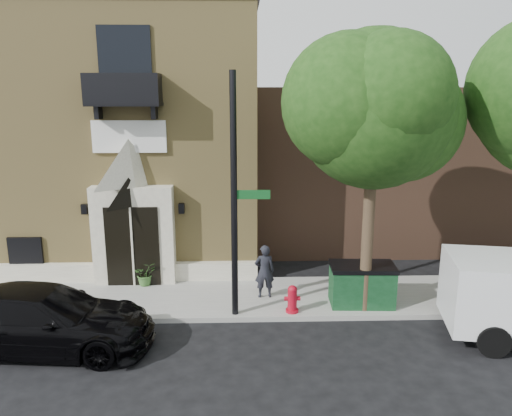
{
  "coord_description": "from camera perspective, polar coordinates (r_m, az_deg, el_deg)",
  "views": [
    {
      "loc": [
        2.48,
        -12.79,
        6.4
      ],
      "look_at": [
        2.93,
        2.0,
        2.81
      ],
      "focal_mm": 35.0,
      "sensor_mm": 36.0,
      "label": 1
    }
  ],
  "objects": [
    {
      "name": "ground",
      "position": [
        14.51,
        -11.68,
        -12.82
      ],
      "size": [
        120.0,
        120.0,
        0.0
      ],
      "primitive_type": "plane",
      "color": "black",
      "rests_on": "ground"
    },
    {
      "name": "neighbour_building",
      "position": [
        23.99,
        21.74,
        5.02
      ],
      "size": [
        18.0,
        8.0,
        6.4
      ],
      "primitive_type": "cube",
      "color": "brown",
      "rests_on": "ground"
    },
    {
      "name": "pedestrian_near",
      "position": [
        15.21,
        0.97,
        -7.24
      ],
      "size": [
        0.64,
        0.45,
        1.66
      ],
      "primitive_type": "imported",
      "rotation": [
        0.0,
        0.0,
        3.23
      ],
      "color": "black",
      "rests_on": "sidewalk"
    },
    {
      "name": "black_sedan",
      "position": [
        13.75,
        -23.08,
        -11.58
      ],
      "size": [
        5.59,
        2.61,
        1.58
      ],
      "primitive_type": "imported",
      "rotation": [
        0.0,
        0.0,
        1.5
      ],
      "color": "black",
      "rests_on": "ground"
    },
    {
      "name": "street_tree_left",
      "position": [
        13.62,
        13.62,
        11.03
      ],
      "size": [
        4.97,
        4.38,
        7.77
      ],
      "color": "#38281C",
      "rests_on": "sidewalk"
    },
    {
      "name": "church",
      "position": [
        21.52,
        -16.63,
        8.38
      ],
      "size": [
        12.2,
        11.01,
        9.3
      ],
      "color": "tan",
      "rests_on": "ground"
    },
    {
      "name": "street_sign",
      "position": [
        13.38,
        -2.45,
        1.17
      ],
      "size": [
        1.06,
        1.06,
        6.68
      ],
      "rotation": [
        0.0,
        0.0,
        -0.01
      ],
      "color": "black",
      "rests_on": "sidewalk"
    },
    {
      "name": "sidewalk",
      "position": [
        15.69,
        -7.11,
        -10.23
      ],
      "size": [
        42.0,
        3.0,
        0.15
      ],
      "primitive_type": "cube",
      "color": "gray",
      "rests_on": "ground"
    },
    {
      "name": "planter",
      "position": [
        16.63,
        -12.52,
        -7.3
      ],
      "size": [
        0.87,
        0.8,
        0.79
      ],
      "primitive_type": "imported",
      "rotation": [
        0.0,
        0.0,
        0.31
      ],
      "color": "#3F6E30",
      "rests_on": "sidewalk"
    },
    {
      "name": "fire_hydrant",
      "position": [
        14.43,
        4.17,
        -10.32
      ],
      "size": [
        0.46,
        0.37,
        0.81
      ],
      "color": "#A00A1C",
      "rests_on": "sidewalk"
    },
    {
      "name": "dumpster",
      "position": [
        15.13,
        12.0,
        -8.51
      ],
      "size": [
        1.91,
        1.14,
        1.22
      ],
      "rotation": [
        0.0,
        0.0,
        -0.04
      ],
      "color": "#0E3418",
      "rests_on": "sidewalk"
    }
  ]
}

